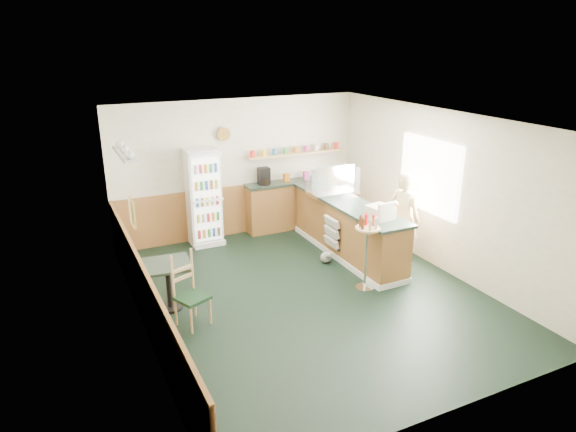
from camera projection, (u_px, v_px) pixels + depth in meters
ground at (309, 294)px, 8.00m from camera, size 6.00×6.00×0.00m
room_envelope at (275, 190)px, 8.03m from camera, size 5.04×6.02×2.72m
service_counter at (347, 231)px, 9.31m from camera, size 0.68×3.01×1.01m
back_counter at (297, 201)px, 10.69m from camera, size 2.24×0.42×1.69m
drinks_fridge at (204, 197)px, 9.70m from camera, size 0.61×0.53×1.84m
display_case at (333, 181)px, 9.52m from camera, size 0.91×0.48×0.52m
cash_register at (380, 212)px, 8.29m from camera, size 0.42×0.43×0.21m
shopkeeper at (404, 218)px, 8.88m from camera, size 0.54×0.64×1.64m
condiment_stand at (367, 243)px, 7.93m from camera, size 0.39×0.39×1.20m
newspaper_rack at (332, 233)px, 9.11m from camera, size 0.09×0.47×0.55m
cafe_table at (168, 277)px, 7.42m from camera, size 0.72×0.72×0.72m
cafe_chair at (190, 287)px, 7.05m from camera, size 0.51×0.52×1.05m
dog_doorstop at (326, 257)px, 9.08m from camera, size 0.19×0.25×0.23m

